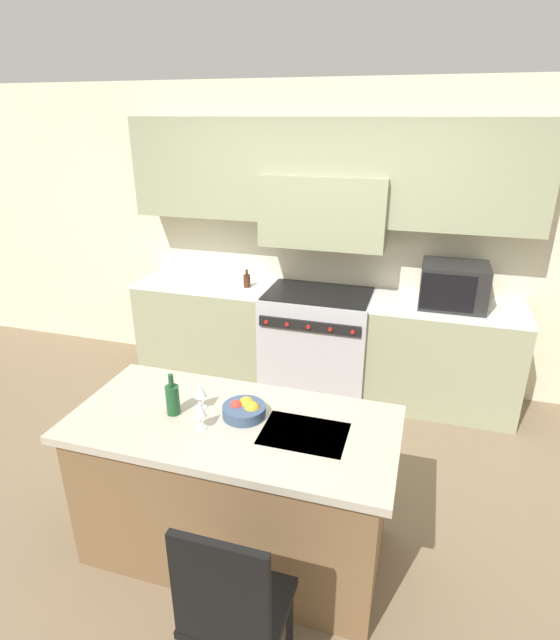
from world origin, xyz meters
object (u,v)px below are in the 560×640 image
object	(u,v)px
microwave	(454,285)
island_chair	(232,607)
fruit_bowl	(245,409)
wine_bottle	(173,399)
wine_glass_near	(200,409)
range_stove	(317,342)
oil_bottle_on_counter	(247,280)
wine_glass_far	(200,390)

from	to	relation	value
microwave	island_chair	bearing A→B (deg)	-106.86
microwave	fruit_bowl	xyz separation A→B (m)	(-1.09, -1.95, -0.19)
wine_bottle	wine_glass_near	size ratio (longest dim) A/B	1.45
island_chair	wine_glass_near	xyz separation A→B (m)	(-0.43, 0.67, 0.46)
range_stove	oil_bottle_on_counter	distance (m)	0.86
island_chair	fruit_bowl	world-z (taller)	island_chair
wine_bottle	fruit_bowl	world-z (taller)	wine_bottle
wine_bottle	oil_bottle_on_counter	xyz separation A→B (m)	(-0.32, 2.01, 0.02)
wine_glass_near	wine_glass_far	distance (m)	0.20
wine_glass_near	oil_bottle_on_counter	xyz separation A→B (m)	(-0.52, 2.10, 0.00)
wine_bottle	wine_glass_near	xyz separation A→B (m)	(0.20, -0.08, 0.02)
range_stove	island_chair	size ratio (longest dim) A/B	0.96
wine_glass_far	fruit_bowl	world-z (taller)	wine_glass_far
fruit_bowl	wine_glass_near	bearing A→B (deg)	-135.62
oil_bottle_on_counter	fruit_bowl	bearing A→B (deg)	-70.04
range_stove	wine_glass_far	distance (m)	2.01
range_stove	wine_glass_near	size ratio (longest dim) A/B	5.73
range_stove	wine_glass_near	world-z (taller)	wine_glass_near
wine_glass_near	fruit_bowl	world-z (taller)	wine_glass_near
wine_glass_far	microwave	bearing A→B (deg)	55.10
wine_bottle	fruit_bowl	xyz separation A→B (m)	(0.38, 0.09, -0.05)
wine_glass_near	oil_bottle_on_counter	size ratio (longest dim) A/B	1.01
microwave	fruit_bowl	distance (m)	2.24
microwave	wine_glass_far	size ratio (longest dim) A/B	3.15
range_stove	island_chair	world-z (taller)	island_chair
range_stove	wine_bottle	world-z (taller)	wine_bottle
wine_glass_far	island_chair	bearing A→B (deg)	-58.93
microwave	oil_bottle_on_counter	xyz separation A→B (m)	(-1.79, -0.03, -0.12)
fruit_bowl	wine_bottle	bearing A→B (deg)	-166.39
wine_glass_far	oil_bottle_on_counter	distance (m)	1.97
fruit_bowl	wine_glass_far	bearing A→B (deg)	179.32
microwave	oil_bottle_on_counter	distance (m)	1.79
wine_glass_near	wine_bottle	bearing A→B (deg)	157.55
island_chair	wine_bottle	xyz separation A→B (m)	(-0.63, 0.75, 0.44)
island_chair	oil_bottle_on_counter	distance (m)	2.96
fruit_bowl	range_stove	bearing A→B (deg)	90.78
wine_glass_far	fruit_bowl	size ratio (longest dim) A/B	0.70
fruit_bowl	oil_bottle_on_counter	size ratio (longest dim) A/B	1.44
wine_glass_far	oil_bottle_on_counter	world-z (taller)	oil_bottle_on_counter
island_chair	wine_bottle	distance (m)	1.07
island_chair	fruit_bowl	distance (m)	0.96
range_stove	oil_bottle_on_counter	world-z (taller)	oil_bottle_on_counter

